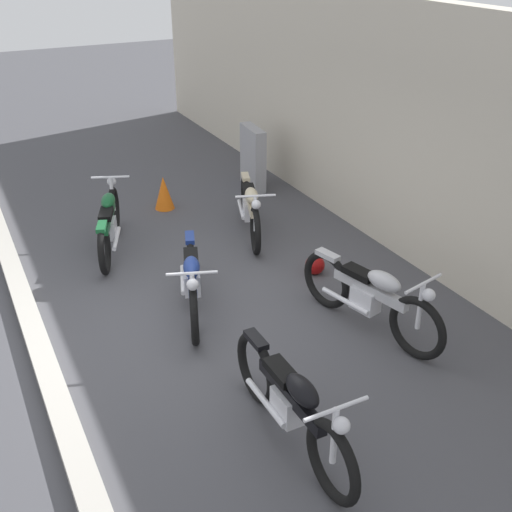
# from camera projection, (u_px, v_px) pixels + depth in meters

# --- Properties ---
(ground_plane) EXTENTS (40.00, 40.00, 0.00)m
(ground_plane) POSITION_uv_depth(u_px,v_px,m) (181.00, 321.00, 7.40)
(ground_plane) COLOR #47474C
(building_wall) EXTENTS (18.00, 0.30, 3.36)m
(building_wall) POSITION_uv_depth(u_px,v_px,m) (429.00, 142.00, 8.03)
(building_wall) COLOR beige
(building_wall) RESTS_ON ground_plane
(curb_strip) EXTENTS (18.00, 0.24, 0.12)m
(curb_strip) POSITION_uv_depth(u_px,v_px,m) (41.00, 354.00, 6.73)
(curb_strip) COLOR #B7B2A8
(curb_strip) RESTS_ON ground_plane
(stone_marker) EXTENTS (0.78, 0.27, 1.09)m
(stone_marker) POSITION_uv_depth(u_px,v_px,m) (253.00, 158.00, 10.97)
(stone_marker) COLOR #9E9EA3
(stone_marker) RESTS_ON ground_plane
(helmet) EXTENTS (0.26, 0.26, 0.26)m
(helmet) POSITION_uv_depth(u_px,v_px,m) (315.00, 265.00, 8.35)
(helmet) COLOR maroon
(helmet) RESTS_ON ground_plane
(traffic_cone) EXTENTS (0.32, 0.32, 0.55)m
(traffic_cone) POSITION_uv_depth(u_px,v_px,m) (164.00, 193.00, 10.24)
(traffic_cone) COLOR orange
(traffic_cone) RESTS_ON ground_plane
(motorcycle_black) EXTENTS (2.06, 0.57, 0.92)m
(motorcycle_black) POSITION_uv_depth(u_px,v_px,m) (292.00, 404.00, 5.44)
(motorcycle_black) COLOR black
(motorcycle_black) RESTS_ON ground_plane
(motorcycle_green) EXTENTS (1.89, 0.90, 0.89)m
(motorcycle_green) POSITION_uv_depth(u_px,v_px,m) (109.00, 223.00, 8.83)
(motorcycle_green) COLOR black
(motorcycle_green) RESTS_ON ground_plane
(motorcycle_blue) EXTENTS (1.88, 0.87, 0.88)m
(motorcycle_blue) POSITION_uv_depth(u_px,v_px,m) (192.00, 280.00, 7.40)
(motorcycle_blue) COLOR black
(motorcycle_blue) RESTS_ON ground_plane
(motorcycle_silver) EXTENTS (2.03, 0.71, 0.92)m
(motorcycle_silver) POSITION_uv_depth(u_px,v_px,m) (370.00, 297.00, 7.03)
(motorcycle_silver) COLOR black
(motorcycle_silver) RESTS_ON ground_plane
(motorcycle_cream) EXTENTS (1.89, 0.87, 0.89)m
(motorcycle_cream) POSITION_uv_depth(u_px,v_px,m) (250.00, 208.00, 9.30)
(motorcycle_cream) COLOR black
(motorcycle_cream) RESTS_ON ground_plane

